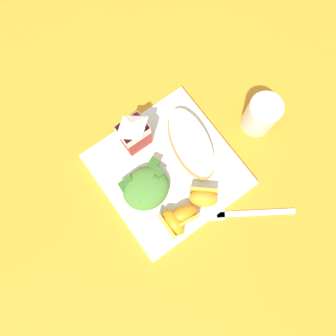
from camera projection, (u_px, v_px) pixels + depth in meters
name	position (u px, v px, depth m)	size (l,w,h in m)	color
ground	(168.00, 171.00, 0.73)	(3.00, 3.00, 0.00)	orange
white_plate	(168.00, 170.00, 0.72)	(0.28, 0.28, 0.02)	white
cheesy_pizza_bread	(191.00, 144.00, 0.71)	(0.11, 0.18, 0.04)	#B77F42
green_salad_pile	(146.00, 188.00, 0.68)	(0.11, 0.09, 0.04)	#4C8433
milk_carton	(134.00, 133.00, 0.67)	(0.06, 0.04, 0.11)	#B7332D
orange_wedge_front	(173.00, 223.00, 0.67)	(0.04, 0.06, 0.04)	orange
orange_wedge_middle	(183.00, 216.00, 0.67)	(0.06, 0.05, 0.04)	orange
orange_wedge_rear	(204.00, 197.00, 0.68)	(0.07, 0.07, 0.04)	orange
metal_fork	(244.00, 214.00, 0.70)	(0.17, 0.12, 0.01)	silver
drinking_clear_cup	(261.00, 115.00, 0.71)	(0.07, 0.07, 0.09)	silver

